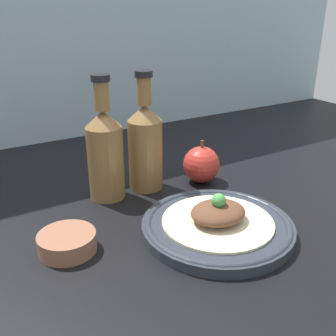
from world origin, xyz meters
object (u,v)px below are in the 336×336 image
at_px(cider_bottle_left, 105,151).
at_px(dipping_bowl, 67,242).
at_px(plate, 217,226).
at_px(cider_bottle_right, 145,144).
at_px(plated_food, 218,215).
at_px(apple, 201,164).

distance_m(cider_bottle_left, dipping_bowl, 0.20).
xyz_separation_m(plate, cider_bottle_right, (-0.02, 0.21, 0.08)).
height_order(plated_food, cider_bottle_right, cider_bottle_right).
distance_m(cider_bottle_left, apple, 0.21).
relative_size(cider_bottle_left, dipping_bowl, 2.67).
relative_size(plated_food, dipping_bowl, 2.08).
xyz_separation_m(plated_food, cider_bottle_left, (-0.11, 0.21, 0.06)).
relative_size(plate, apple, 2.73).
bearing_deg(dipping_bowl, cider_bottle_left, 48.55).
distance_m(plate, plated_food, 0.02).
bearing_deg(apple, plated_food, -117.34).
bearing_deg(plate, dipping_bowl, 162.31).
bearing_deg(cider_bottle_right, dipping_bowl, -146.05).
relative_size(plate, plated_food, 1.36).
xyz_separation_m(plated_food, apple, (0.09, 0.18, 0.01)).
distance_m(plate, dipping_bowl, 0.24).
bearing_deg(plate, plated_food, 63.43).
bearing_deg(apple, plate, -117.34).
xyz_separation_m(cider_bottle_right, apple, (0.11, -0.04, -0.06)).
distance_m(plate, cider_bottle_right, 0.23).
bearing_deg(apple, cider_bottle_left, 169.91).
bearing_deg(plated_food, cider_bottle_left, 116.13).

